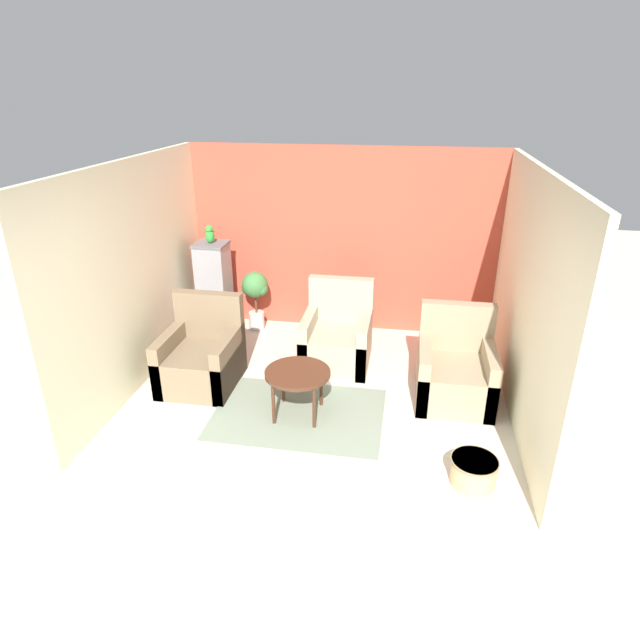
{
  "coord_description": "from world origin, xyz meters",
  "views": [
    {
      "loc": [
        0.87,
        -3.32,
        3.14
      ],
      "look_at": [
        0.0,
        1.76,
        0.86
      ],
      "focal_mm": 30.0,
      "sensor_mm": 36.0,
      "label": 1
    }
  ],
  "objects_px": {
    "armchair_right": "(455,373)",
    "wicker_basket": "(473,470)",
    "armchair_left": "(202,359)",
    "coffee_table": "(298,376)",
    "birdcage": "(215,290)",
    "potted_plant": "(255,291)",
    "armchair_middle": "(337,339)",
    "parrot": "(210,235)"
  },
  "relations": [
    {
      "from": "armchair_left",
      "to": "parrot",
      "type": "distance_m",
      "value": 1.75
    },
    {
      "from": "parrot",
      "to": "potted_plant",
      "type": "relative_size",
      "value": 0.29
    },
    {
      "from": "parrot",
      "to": "wicker_basket",
      "type": "xyz_separation_m",
      "value": [
        3.21,
        -2.58,
        -1.24
      ]
    },
    {
      "from": "birdcage",
      "to": "coffee_table",
      "type": "bearing_deg",
      "value": -50.08
    },
    {
      "from": "armchair_middle",
      "to": "parrot",
      "type": "relative_size",
      "value": 4.1
    },
    {
      "from": "coffee_table",
      "to": "potted_plant",
      "type": "relative_size",
      "value": 0.8
    },
    {
      "from": "coffee_table",
      "to": "armchair_middle",
      "type": "xyz_separation_m",
      "value": [
        0.23,
        1.22,
        -0.16
      ]
    },
    {
      "from": "coffee_table",
      "to": "wicker_basket",
      "type": "xyz_separation_m",
      "value": [
        1.69,
        -0.76,
        -0.33
      ]
    },
    {
      "from": "birdcage",
      "to": "armchair_middle",
      "type": "bearing_deg",
      "value": -18.74
    },
    {
      "from": "armchair_right",
      "to": "wicker_basket",
      "type": "xyz_separation_m",
      "value": [
        0.09,
        -1.38,
        -0.17
      ]
    },
    {
      "from": "coffee_table",
      "to": "armchair_middle",
      "type": "distance_m",
      "value": 1.25
    },
    {
      "from": "armchair_right",
      "to": "potted_plant",
      "type": "height_order",
      "value": "armchair_right"
    },
    {
      "from": "birdcage",
      "to": "potted_plant",
      "type": "relative_size",
      "value": 1.52
    },
    {
      "from": "armchair_middle",
      "to": "parrot",
      "type": "distance_m",
      "value": 2.13
    },
    {
      "from": "wicker_basket",
      "to": "coffee_table",
      "type": "bearing_deg",
      "value": 155.71
    },
    {
      "from": "armchair_left",
      "to": "coffee_table",
      "type": "bearing_deg",
      "value": -21.11
    },
    {
      "from": "armchair_left",
      "to": "birdcage",
      "type": "bearing_deg",
      "value": 103.12
    },
    {
      "from": "birdcage",
      "to": "wicker_basket",
      "type": "relative_size",
      "value": 3.09
    },
    {
      "from": "armchair_right",
      "to": "wicker_basket",
      "type": "relative_size",
      "value": 2.41
    },
    {
      "from": "birdcage",
      "to": "wicker_basket",
      "type": "xyz_separation_m",
      "value": [
        3.21,
        -2.58,
        -0.48
      ]
    },
    {
      "from": "armchair_right",
      "to": "wicker_basket",
      "type": "bearing_deg",
      "value": -86.12
    },
    {
      "from": "armchair_middle",
      "to": "potted_plant",
      "type": "xyz_separation_m",
      "value": [
        -1.24,
        0.77,
        0.25
      ]
    },
    {
      "from": "potted_plant",
      "to": "wicker_basket",
      "type": "relative_size",
      "value": 2.03
    },
    {
      "from": "armchair_right",
      "to": "potted_plant",
      "type": "bearing_deg",
      "value": 152.22
    },
    {
      "from": "armchair_right",
      "to": "potted_plant",
      "type": "relative_size",
      "value": 1.18
    },
    {
      "from": "birdcage",
      "to": "parrot",
      "type": "distance_m",
      "value": 0.76
    },
    {
      "from": "birdcage",
      "to": "parrot",
      "type": "xyz_separation_m",
      "value": [
        0.0,
        0.0,
        0.76
      ]
    },
    {
      "from": "birdcage",
      "to": "armchair_right",
      "type": "bearing_deg",
      "value": -21.02
    },
    {
      "from": "armchair_left",
      "to": "armchair_middle",
      "type": "height_order",
      "value": "same"
    },
    {
      "from": "potted_plant",
      "to": "wicker_basket",
      "type": "distance_m",
      "value": 3.88
    },
    {
      "from": "armchair_right",
      "to": "parrot",
      "type": "relative_size",
      "value": 4.1
    },
    {
      "from": "birdcage",
      "to": "wicker_basket",
      "type": "distance_m",
      "value": 4.14
    },
    {
      "from": "birdcage",
      "to": "wicker_basket",
      "type": "bearing_deg",
      "value": -38.79
    },
    {
      "from": "armchair_right",
      "to": "birdcage",
      "type": "relative_size",
      "value": 0.78
    },
    {
      "from": "coffee_table",
      "to": "armchair_right",
      "type": "height_order",
      "value": "armchair_right"
    },
    {
      "from": "birdcage",
      "to": "parrot",
      "type": "height_order",
      "value": "parrot"
    },
    {
      "from": "potted_plant",
      "to": "coffee_table",
      "type": "bearing_deg",
      "value": -63.04
    },
    {
      "from": "parrot",
      "to": "wicker_basket",
      "type": "bearing_deg",
      "value": -38.81
    },
    {
      "from": "coffee_table",
      "to": "wicker_basket",
      "type": "bearing_deg",
      "value": -24.29
    },
    {
      "from": "wicker_basket",
      "to": "potted_plant",
      "type": "bearing_deg",
      "value": 134.43
    },
    {
      "from": "armchair_left",
      "to": "armchair_middle",
      "type": "bearing_deg",
      "value": 27.83
    },
    {
      "from": "armchair_right",
      "to": "parrot",
      "type": "distance_m",
      "value": 3.5
    }
  ]
}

